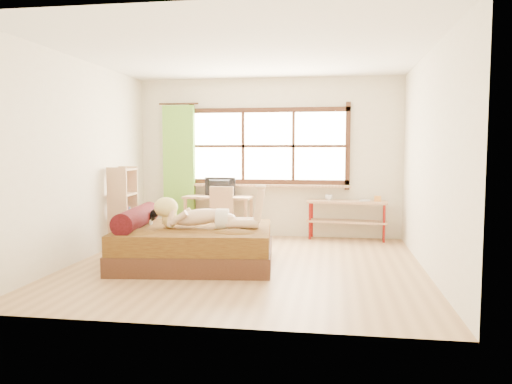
% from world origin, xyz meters
% --- Properties ---
extents(floor, '(4.50, 4.50, 0.00)m').
position_xyz_m(floor, '(0.00, 0.00, 0.00)').
color(floor, '#9E754C').
rests_on(floor, ground).
extents(ceiling, '(4.50, 4.50, 0.00)m').
position_xyz_m(ceiling, '(0.00, 0.00, 2.70)').
color(ceiling, white).
rests_on(ceiling, wall_back).
extents(wall_back, '(4.50, 0.00, 4.50)m').
position_xyz_m(wall_back, '(0.00, 2.25, 1.35)').
color(wall_back, silver).
rests_on(wall_back, floor).
extents(wall_front, '(4.50, 0.00, 4.50)m').
position_xyz_m(wall_front, '(0.00, -2.25, 1.35)').
color(wall_front, silver).
rests_on(wall_front, floor).
extents(wall_left, '(0.00, 4.50, 4.50)m').
position_xyz_m(wall_left, '(-2.25, 0.00, 1.35)').
color(wall_left, silver).
rests_on(wall_left, floor).
extents(wall_right, '(0.00, 4.50, 4.50)m').
position_xyz_m(wall_right, '(2.25, 0.00, 1.35)').
color(wall_right, silver).
rests_on(wall_right, floor).
extents(window, '(2.80, 0.16, 1.46)m').
position_xyz_m(window, '(0.00, 2.22, 1.51)').
color(window, '#FFEDBF').
rests_on(window, wall_back).
extents(curtain, '(0.55, 0.10, 2.20)m').
position_xyz_m(curtain, '(-1.55, 2.13, 1.15)').
color(curtain, '#559428').
rests_on(curtain, wall_back).
extents(bed, '(2.13, 1.79, 0.75)m').
position_xyz_m(bed, '(-0.70, -0.04, 0.27)').
color(bed, '#33180F').
rests_on(bed, floor).
extents(woman, '(1.41, 0.55, 0.59)m').
position_xyz_m(woman, '(-0.51, -0.08, 0.79)').
color(woman, '#E0B690').
rests_on(woman, bed).
extents(kitten, '(0.31, 0.15, 0.24)m').
position_xyz_m(kitten, '(-1.38, 0.07, 0.61)').
color(kitten, black).
rests_on(kitten, bed).
extents(desk, '(1.16, 0.59, 0.71)m').
position_xyz_m(desk, '(-0.81, 1.95, 0.62)').
color(desk, '#A77B5B').
rests_on(desk, floor).
extents(monitor, '(0.54, 0.10, 0.31)m').
position_xyz_m(monitor, '(-0.81, 2.00, 0.86)').
color(monitor, black).
rests_on(monitor, desk).
extents(chair, '(0.42, 0.42, 0.89)m').
position_xyz_m(chair, '(-0.70, 1.58, 0.49)').
color(chair, '#A77B5B').
rests_on(chair, floor).
extents(pipe_shelf, '(1.33, 0.44, 0.74)m').
position_xyz_m(pipe_shelf, '(1.35, 2.07, 0.48)').
color(pipe_shelf, '#A77B5B').
rests_on(pipe_shelf, floor).
extents(cup, '(0.13, 0.13, 0.10)m').
position_xyz_m(cup, '(1.04, 2.07, 0.70)').
color(cup, gray).
rests_on(cup, pipe_shelf).
extents(book, '(0.19, 0.25, 0.02)m').
position_xyz_m(book, '(1.54, 2.07, 0.66)').
color(book, gray).
rests_on(book, pipe_shelf).
extents(bookshelf, '(0.34, 0.55, 1.22)m').
position_xyz_m(bookshelf, '(-2.08, 0.96, 0.62)').
color(bookshelf, '#A77B5B').
rests_on(bookshelf, floor).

